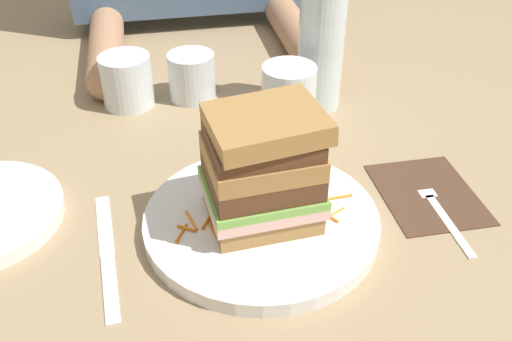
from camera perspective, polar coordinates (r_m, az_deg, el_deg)
The scene contains 20 objects.
ground_plane at distance 0.67m, azimuth -0.57°, elevation -4.61°, with size 3.00×3.00×0.00m, color #9E8460.
main_plate at distance 0.65m, azimuth 0.52°, elevation -4.99°, with size 0.26×0.26×0.02m, color white.
sandwich at distance 0.61m, azimuth 0.62°, elevation 0.19°, with size 0.13×0.11×0.13m.
carrot_shred_0 at distance 0.64m, azimuth -6.33°, elevation -4.90°, with size 0.00×0.00×0.03m, color orange.
carrot_shred_1 at distance 0.63m, azimuth -7.33°, elevation -6.14°, with size 0.00×0.00×0.03m, color orange.
carrot_shred_2 at distance 0.63m, azimuth -4.31°, elevation -5.73°, with size 0.00×0.00×0.02m, color orange.
carrot_shred_3 at distance 0.63m, azimuth -6.82°, elevation -5.67°, with size 0.00×0.00×0.02m, color orange.
carrot_shred_4 at distance 0.64m, azimuth -4.71°, elevation -4.80°, with size 0.00×0.00×0.03m, color orange.
carrot_shred_5 at distance 0.66m, azimuth 5.77°, elevation -3.30°, with size 0.00×0.00×0.02m, color orange.
carrot_shred_6 at distance 0.65m, azimuth 7.20°, elevation -4.49°, with size 0.00×0.00×0.03m, color orange.
carrot_shred_7 at distance 0.68m, azimuth 8.17°, elevation -2.59°, with size 0.00×0.00×0.03m, color orange.
carrot_shred_8 at distance 0.66m, azimuth 5.03°, elevation -3.71°, with size 0.00×0.00×0.03m, color orange.
carrot_shred_9 at distance 0.65m, azimuth 7.69°, elevation -4.17°, with size 0.00×0.00×0.03m, color orange.
napkin_dark at distance 0.73m, azimuth 16.60°, elevation -2.33°, with size 0.11×0.14×0.00m, color #4C3323.
fork at distance 0.71m, azimuth 17.38°, elevation -3.21°, with size 0.02×0.17×0.00m.
knife at distance 0.64m, azimuth -14.38°, elevation -8.14°, with size 0.03×0.20×0.00m.
juice_glass at distance 0.81m, azimuth 3.18°, elevation 6.62°, with size 0.07×0.07×0.10m.
water_bottle at distance 0.85m, azimuth 6.48°, elevation 13.17°, with size 0.07×0.07×0.25m.
empty_tumbler_0 at distance 0.90m, azimuth -6.32°, elevation 9.17°, with size 0.07×0.07×0.07m, color silver.
empty_tumbler_1 at distance 0.90m, azimuth -12.56°, elevation 8.58°, with size 0.08×0.08×0.08m, color silver.
Camera 1 is at (-0.09, -0.50, 0.43)m, focal length 40.80 mm.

